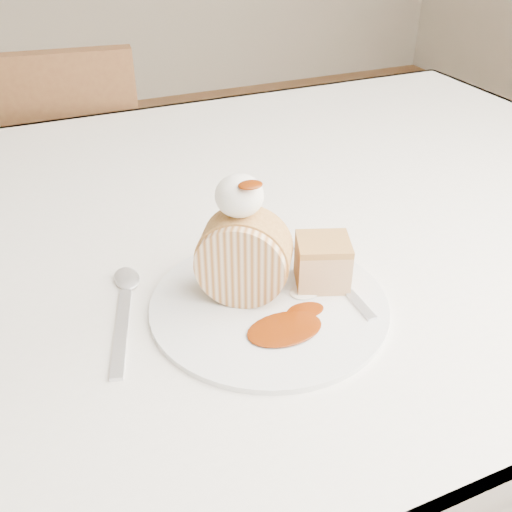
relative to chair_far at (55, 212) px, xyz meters
name	(u,v)px	position (x,y,z in m)	size (l,w,h in m)	color
table	(214,274)	(0.17, -0.60, 0.17)	(1.40, 0.90, 0.75)	white
chair_far	(55,212)	(0.00, 0.00, 0.00)	(0.45, 0.45, 0.86)	brown
plate	(269,304)	(0.17, -0.80, 0.26)	(0.24, 0.24, 0.01)	white
roulade_slice	(243,258)	(0.15, -0.77, 0.31)	(0.09, 0.09, 0.05)	beige
cake_chunk	(322,265)	(0.23, -0.79, 0.29)	(0.05, 0.05, 0.04)	tan
whipped_cream	(239,196)	(0.15, -0.77, 0.38)	(0.05, 0.05, 0.04)	white
caramel_drizzle	(250,180)	(0.15, -0.78, 0.40)	(0.02, 0.02, 0.01)	#6C2404
caramel_pool	(285,329)	(0.16, -0.84, 0.27)	(0.08, 0.05, 0.00)	#6C2404
fork	(346,290)	(0.25, -0.81, 0.27)	(0.02, 0.14, 0.00)	silver
spoon	(122,331)	(0.02, -0.78, 0.26)	(0.02, 0.16, 0.00)	silver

